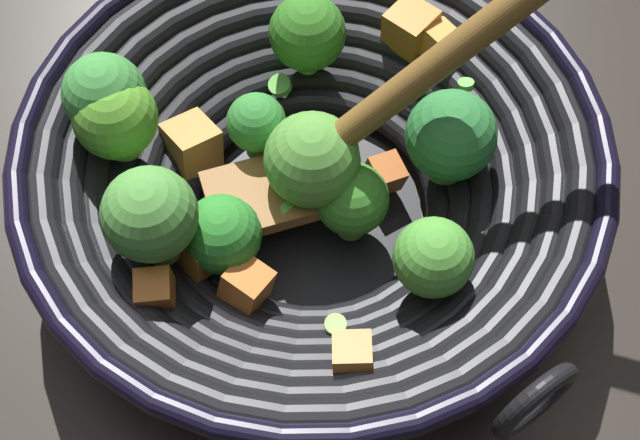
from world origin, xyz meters
TOP-DOWN VIEW (x-y plane):
  - ground_plane at (0.00, 0.00)m, footprint 4.00×4.00m
  - wok at (0.00, 0.00)m, footprint 0.39×0.37m

SIDE VIEW (x-z plane):
  - ground_plane at x=0.00m, z-range 0.00..0.00m
  - wok at x=0.00m, z-range -0.06..0.17m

